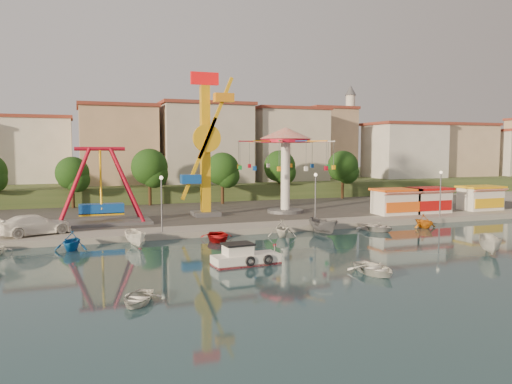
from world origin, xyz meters
name	(u,v)px	position (x,y,z in m)	size (l,w,h in m)	color
ground	(297,261)	(0.00, 0.00, 0.00)	(200.00, 200.00, 0.00)	#15303A
quay_deck	(163,191)	(0.00, 62.00, 0.30)	(200.00, 100.00, 0.60)	#9E998E
asphalt_pad	(202,208)	(0.00, 30.00, 0.60)	(90.00, 28.00, 0.01)	#4C4944
hill_terrace	(159,183)	(0.00, 67.00, 1.50)	(200.00, 60.00, 3.00)	#384C26
pirate_ship_ride	(101,188)	(-13.11, 20.24, 4.39)	(10.00, 5.00, 8.00)	#59595E
kamikaze_tower	(208,147)	(-1.16, 22.41, 8.57)	(4.70, 3.10, 16.50)	#59595E
wave_swinger	(285,151)	(8.50, 22.21, 8.20)	(11.60, 11.60, 10.40)	#59595E
booth_left	(395,201)	(20.37, 16.49, 2.16)	(5.40, 3.78, 3.08)	white
booth_mid	(428,200)	(25.06, 16.49, 2.16)	(5.40, 3.78, 3.08)	white
booth_right	(480,198)	(33.26, 16.49, 2.16)	(5.40, 3.78, 3.08)	white
lamp_post_1	(162,205)	(-8.00, 13.00, 3.10)	(0.14, 0.14, 5.00)	#59595E
lamp_post_2	(315,200)	(8.00, 13.00, 3.10)	(0.14, 0.14, 5.00)	#59595E
lamp_post_3	(440,195)	(24.00, 13.00, 3.10)	(0.14, 0.14, 5.00)	#59595E
tree_1	(72,173)	(-16.00, 36.24, 5.20)	(4.35, 4.35, 6.80)	#382314
tree_2	(149,167)	(-6.00, 35.81, 5.92)	(5.02, 5.02, 7.85)	#382314
tree_3	(222,169)	(4.00, 34.36, 5.55)	(4.68, 4.68, 7.32)	#382314
tree_4	(280,166)	(14.00, 37.35, 5.75)	(4.86, 4.86, 7.60)	#382314
tree_5	(343,166)	(24.00, 35.54, 5.71)	(4.83, 4.83, 7.54)	#382314
building_1	(36,156)	(-21.33, 51.38, 7.32)	(12.33, 9.01, 8.63)	silver
building_2	(123,148)	(-8.19, 51.96, 8.62)	(11.95, 9.28, 11.23)	tan
building_3	(208,154)	(5.60, 48.80, 7.60)	(12.59, 10.50, 9.20)	beige
building_4	(274,153)	(19.07, 52.20, 7.62)	(10.75, 9.23, 9.24)	beige
building_5	(343,148)	(32.37, 50.33, 8.61)	(12.77, 10.96, 11.21)	tan
building_6	(400,145)	(44.15, 48.77, 9.18)	(8.23, 8.98, 12.36)	silver
building_7	(433,154)	(56.03, 53.70, 7.38)	(11.59, 10.93, 8.76)	beige
building_8	(508,145)	(69.93, 47.19, 9.29)	(12.84, 9.28, 12.58)	beige
minaret	(350,128)	(36.00, 54.00, 12.55)	(2.80, 2.80, 18.00)	silver
cabin_motorboat	(244,258)	(-4.12, 0.13, 0.46)	(5.02, 2.24, 1.72)	white
rowboat_a	(374,268)	(3.19, -5.47, 0.39)	(2.66, 3.72, 0.77)	white
rowboat_b	(137,298)	(-12.48, -6.69, 0.31)	(2.16, 3.03, 0.63)	silver
skiff	(490,245)	(15.51, -3.05, 0.77)	(1.50, 3.98, 1.54)	silver
van	(35,225)	(-19.11, 15.22, 1.52)	(2.58, 6.34, 1.84)	white
moored_boat_1	(71,241)	(-15.98, 9.80, 0.81)	(2.64, 3.06, 1.61)	#1463B6
moored_boat_2	(136,238)	(-10.80, 9.80, 0.72)	(1.40, 3.72, 1.44)	white
moored_boat_3	(217,236)	(-3.49, 9.80, 0.43)	(2.96, 4.14, 0.86)	#AE0D0F
moored_boat_4	(282,228)	(2.89, 9.80, 0.83)	(2.73, 3.16, 1.66)	silver
moored_boat_5	(323,226)	(7.30, 9.80, 0.81)	(1.58, 4.21, 1.63)	#5A595E
moored_boat_6	(376,227)	(13.33, 9.80, 0.43)	(2.95, 4.12, 0.85)	silver
moored_boat_7	(424,221)	(19.27, 9.80, 0.75)	(2.47, 2.86, 1.51)	orange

